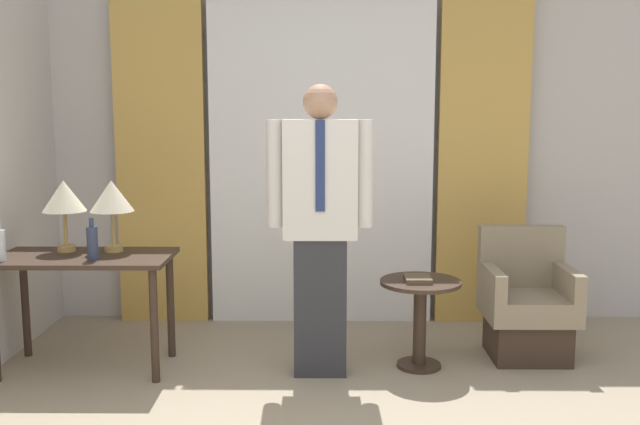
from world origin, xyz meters
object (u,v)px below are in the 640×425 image
(table_lamp_right, at_px, (112,198))
(person, at_px, (320,220))
(bottle_by_lamp, at_px, (0,245))
(armchair, at_px, (526,308))
(side_table, at_px, (420,309))
(bottle_near_edge, at_px, (92,242))
(book, at_px, (418,279))
(desk, at_px, (84,273))
(table_lamp_left, at_px, (64,198))

(table_lamp_right, bearing_deg, person, -8.99)
(table_lamp_right, bearing_deg, bottle_by_lamp, -154.17)
(armchair, bearing_deg, side_table, -163.52)
(bottle_near_edge, xyz_separation_m, armchair, (2.77, 0.39, -0.52))
(bottle_by_lamp, bearing_deg, person, 2.39)
(bottle_near_edge, distance_m, person, 1.39)
(armchair, height_order, side_table, armchair)
(bottle_near_edge, xyz_separation_m, side_table, (2.03, 0.17, -0.46))
(table_lamp_right, distance_m, person, 1.36)
(table_lamp_right, distance_m, armchair, 2.82)
(armchair, relative_size, book, 4.23)
(person, relative_size, side_table, 3.14)
(desk, distance_m, table_lamp_right, 0.51)
(table_lamp_left, bearing_deg, armchair, 2.43)
(desk, bearing_deg, person, -3.07)
(table_lamp_right, bearing_deg, book, -3.24)
(bottle_by_lamp, xyz_separation_m, side_table, (2.58, 0.20, -0.45))
(desk, height_order, armchair, armchair)
(book, bearing_deg, desk, -179.44)
(table_lamp_left, relative_size, side_table, 0.81)
(table_lamp_left, xyz_separation_m, table_lamp_right, (0.31, 0.00, 0.00))
(bottle_by_lamp, distance_m, armchair, 3.39)
(table_lamp_left, distance_m, armchair, 3.12)
(side_table, relative_size, book, 2.82)
(bottle_near_edge, relative_size, bottle_by_lamp, 1.08)
(desk, height_order, bottle_by_lamp, bottle_by_lamp)
(table_lamp_left, distance_m, bottle_near_edge, 0.44)
(desk, xyz_separation_m, table_lamp_right, (0.15, 0.13, 0.46))
(person, height_order, armchair, person)
(side_table, bearing_deg, book, -138.62)
(table_lamp_left, bearing_deg, desk, -40.52)
(person, height_order, book, person)
(armchair, relative_size, side_table, 1.50)
(table_lamp_left, bearing_deg, person, -7.33)
(desk, distance_m, table_lamp_left, 0.51)
(table_lamp_left, distance_m, book, 2.32)
(person, bearing_deg, armchair, 13.78)
(table_lamp_right, distance_m, book, 2.02)
(table_lamp_right, xyz_separation_m, side_table, (1.97, -0.09, -0.70))
(armchair, bearing_deg, book, -162.66)
(person, height_order, side_table, person)
(bottle_by_lamp, relative_size, book, 1.19)
(desk, xyz_separation_m, table_lamp_left, (-0.15, 0.13, 0.46))
(bottle_near_edge, relative_size, book, 1.29)
(desk, height_order, side_table, desk)
(desk, bearing_deg, book, 0.56)
(person, relative_size, armchair, 2.10)
(bottle_by_lamp, height_order, armchair, bottle_by_lamp)
(person, bearing_deg, side_table, 10.57)
(person, bearing_deg, book, 9.23)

